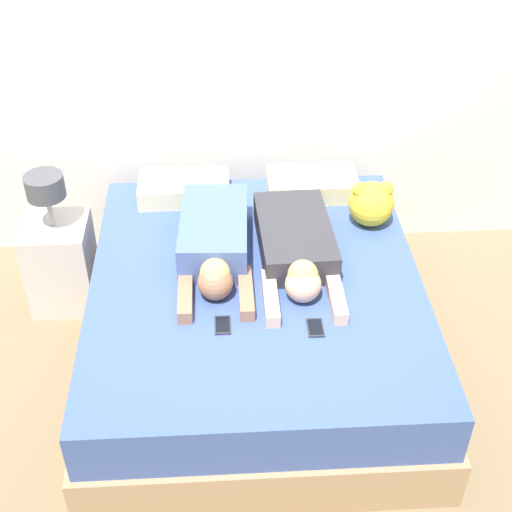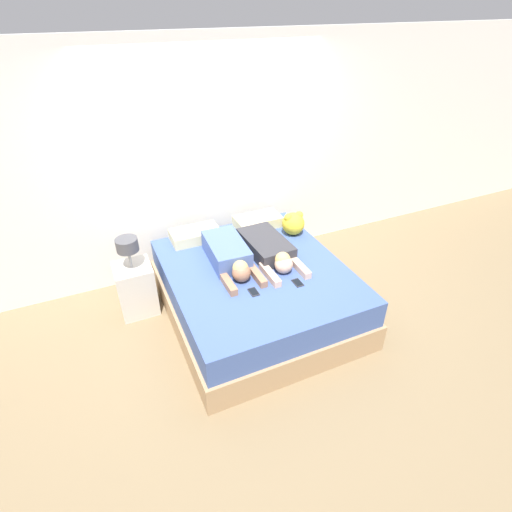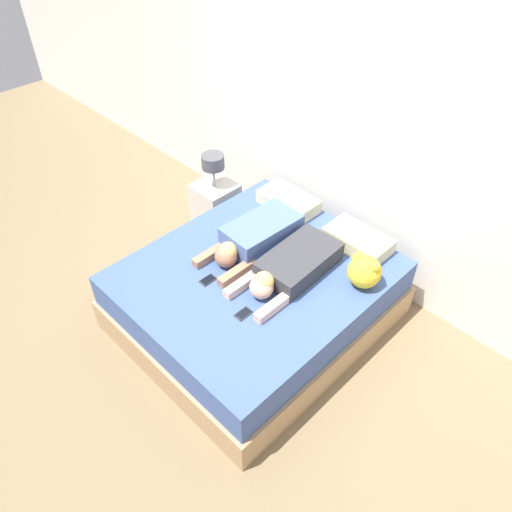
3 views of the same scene
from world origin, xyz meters
name	(u,v)px [view 3 (image 3 of 3)]	position (x,y,z in m)	size (l,w,h in m)	color
ground_plane	(256,318)	(0.00, 0.00, 0.00)	(12.00, 12.00, 0.00)	#7F6B4C
wall_back	(357,135)	(0.00, 1.15, 1.30)	(12.00, 0.06, 2.60)	white
bed	(256,296)	(0.00, 0.00, 0.28)	(1.76, 2.01, 0.57)	tan
pillow_head_left	(288,201)	(-0.38, 0.79, 0.63)	(0.53, 0.30, 0.12)	beige
pillow_head_right	(358,240)	(0.38, 0.79, 0.63)	(0.53, 0.30, 0.12)	beige
person_left	(255,237)	(-0.21, 0.19, 0.67)	(0.38, 0.93, 0.21)	#4C66A5
person_right	(290,267)	(0.22, 0.15, 0.65)	(0.41, 0.96, 0.21)	#333338
cell_phone_left	(208,280)	(-0.18, -0.34, 0.57)	(0.08, 0.13, 0.01)	#2D2D33
cell_phone_right	(244,314)	(0.26, -0.38, 0.57)	(0.08, 0.13, 0.01)	#2D2D33
plush_toy	(365,271)	(0.67, 0.47, 0.70)	(0.25, 0.25, 0.27)	yellow
nightstand	(216,205)	(-1.13, 0.56, 0.32)	(0.37, 0.37, 0.89)	beige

